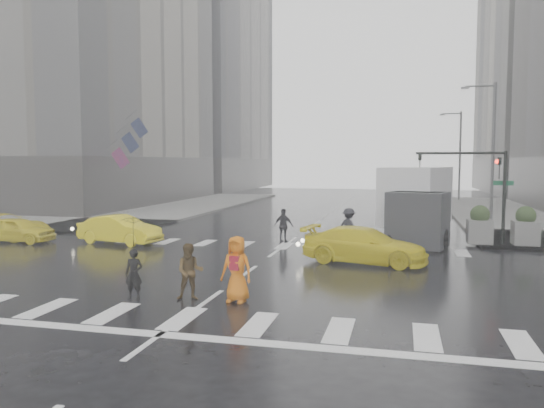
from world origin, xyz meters
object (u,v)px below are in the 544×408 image
(traffic_signal_pole, at_px, (482,178))
(taxi_front, at_px, (18,230))
(pedestrian_brown, at_px, (190,272))
(pedestrian_orange, at_px, (237,269))
(box_truck, at_px, (417,202))
(taxi_mid, at_px, (120,230))

(traffic_signal_pole, bearing_deg, taxi_front, -169.79)
(pedestrian_brown, xyz_separation_m, pedestrian_orange, (1.39, 0.10, 0.13))
(pedestrian_orange, bearing_deg, box_truck, 76.26)
(taxi_front, xyz_separation_m, taxi_mid, (5.17, 0.79, 0.06))
(taxi_front, distance_m, box_truck, 19.97)
(traffic_signal_pole, relative_size, box_truck, 0.64)
(pedestrian_orange, xyz_separation_m, taxi_mid, (-8.81, 8.91, -0.26))
(traffic_signal_pole, xyz_separation_m, pedestrian_brown, (-9.55, -12.20, -2.40))
(pedestrian_orange, xyz_separation_m, taxi_front, (-13.98, 8.12, -0.32))
(traffic_signal_pole, distance_m, taxi_front, 22.64)
(traffic_signal_pole, xyz_separation_m, taxi_front, (-22.14, -3.99, -2.59))
(taxi_front, bearing_deg, pedestrian_brown, -124.32)
(taxi_front, bearing_deg, box_truck, -76.22)
(traffic_signal_pole, distance_m, box_truck, 3.35)
(pedestrian_brown, height_order, box_truck, box_truck)
(taxi_front, height_order, box_truck, box_truck)
(taxi_mid, xyz_separation_m, box_truck, (14.08, 4.35, 1.29))
(pedestrian_brown, height_order, taxi_front, pedestrian_brown)
(pedestrian_brown, relative_size, taxi_front, 0.44)
(traffic_signal_pole, bearing_deg, taxi_mid, -169.34)
(box_truck, bearing_deg, pedestrian_orange, -95.24)
(taxi_mid, bearing_deg, pedestrian_brown, -130.48)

